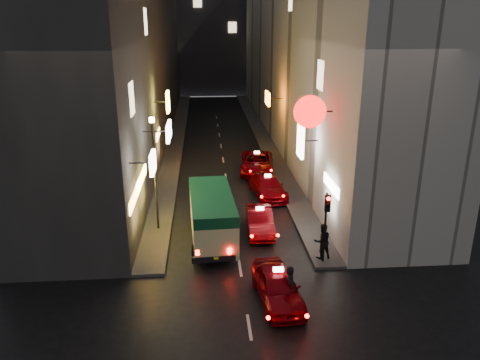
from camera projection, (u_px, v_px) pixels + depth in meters
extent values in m
cube|color=#393634|center=(131.00, 44.00, 42.60)|extent=(6.00, 52.00, 18.00)
cube|color=white|center=(153.00, 163.00, 21.45)|extent=(0.18, 1.45, 0.94)
cube|color=white|center=(169.00, 131.00, 26.46)|extent=(0.18, 2.24, 0.92)
cube|color=yellow|center=(168.00, 102.00, 32.54)|extent=(0.18, 1.30, 1.44)
cube|color=#FFB759|center=(134.00, 197.00, 22.63)|extent=(0.10, 3.47, 0.55)
cube|color=yellow|center=(141.00, 179.00, 25.21)|extent=(0.10, 3.93, 0.55)
cube|color=#FFB759|center=(158.00, 134.00, 34.87)|extent=(0.10, 2.67, 0.55)
cube|color=#FFE5B2|center=(132.00, 99.00, 22.58)|extent=(0.06, 1.30, 1.60)
cube|color=#FFE5B2|center=(145.00, 22.00, 28.98)|extent=(0.06, 1.30, 1.60)
cube|color=#B7B3A8|center=(304.00, 43.00, 43.79)|extent=(6.00, 52.00, 18.00)
cylinder|color=#F20A0A|center=(310.00, 112.00, 23.63)|extent=(1.65, 0.18, 1.65)
cube|color=white|center=(301.00, 141.00, 26.88)|extent=(0.18, 1.31, 1.90)
cube|color=orange|center=(268.00, 98.00, 38.04)|extent=(0.18, 1.89, 1.04)
cube|color=white|center=(331.00, 185.00, 24.20)|extent=(0.10, 2.83, 0.55)
cube|color=#FFE5B2|center=(320.00, 75.00, 25.92)|extent=(0.06, 1.30, 1.60)
cube|color=#333237|center=(211.00, 20.00, 72.70)|extent=(30.00, 10.00, 22.00)
cube|color=#474542|center=(176.00, 138.00, 45.79)|extent=(1.50, 52.00, 0.15)
cube|color=#474542|center=(263.00, 137.00, 46.42)|extent=(1.50, 52.00, 0.15)
cube|color=#DFDA8B|center=(212.00, 215.00, 24.32)|extent=(2.42, 6.11, 2.20)
cube|color=#0E4824|center=(212.00, 200.00, 24.05)|extent=(2.44, 6.13, 0.55)
cube|color=black|center=(212.00, 209.00, 24.53)|extent=(2.32, 3.71, 0.50)
cube|color=black|center=(214.00, 259.00, 21.85)|extent=(2.07, 0.29, 0.30)
cube|color=#FF0A05|center=(197.00, 252.00, 21.60)|extent=(0.18, 0.06, 0.28)
cube|color=#FF0A05|center=(230.00, 251.00, 21.71)|extent=(0.18, 0.06, 0.28)
cylinder|color=black|center=(195.00, 220.00, 26.42)|extent=(0.22, 0.76, 0.76)
cylinder|color=black|center=(232.00, 251.00, 22.94)|extent=(0.22, 0.76, 0.76)
imported|color=#7E020A|center=(278.00, 284.00, 19.28)|extent=(2.58, 5.27, 1.62)
cube|color=white|center=(278.00, 264.00, 18.98)|extent=(0.44, 0.22, 0.16)
sphere|color=#FF0A05|center=(268.00, 318.00, 17.04)|extent=(0.16, 0.16, 0.16)
sphere|color=#FF0A05|center=(307.00, 316.00, 17.14)|extent=(0.16, 0.16, 0.16)
imported|color=#7E020A|center=(260.00, 219.00, 25.66)|extent=(2.08, 4.79, 1.50)
cube|color=white|center=(260.00, 205.00, 25.38)|extent=(0.43, 0.19, 0.16)
sphere|color=#FF0A05|center=(252.00, 236.00, 23.57)|extent=(0.16, 0.16, 0.16)
sphere|color=#FF0A05|center=(278.00, 235.00, 23.67)|extent=(0.16, 0.16, 0.16)
imported|color=#7E020A|center=(268.00, 185.00, 30.91)|extent=(2.65, 5.08, 1.54)
cube|color=white|center=(268.00, 172.00, 30.63)|extent=(0.44, 0.24, 0.16)
sphere|color=#FF0A05|center=(262.00, 197.00, 28.78)|extent=(0.16, 0.16, 0.16)
sphere|color=#FF0A05|center=(283.00, 196.00, 28.88)|extent=(0.16, 0.16, 0.16)
imported|color=#7E020A|center=(257.00, 161.00, 35.75)|extent=(2.89, 5.63, 1.71)
cube|color=white|center=(257.00, 149.00, 35.44)|extent=(0.44, 0.23, 0.16)
sphere|color=#FF0A05|center=(250.00, 171.00, 33.38)|extent=(0.16, 0.16, 0.16)
sphere|color=#FF0A05|center=(271.00, 170.00, 33.49)|extent=(0.16, 0.16, 0.16)
imported|color=black|center=(290.00, 284.00, 18.84)|extent=(0.48, 0.71, 2.06)
imported|color=black|center=(322.00, 239.00, 22.43)|extent=(0.83, 0.61, 2.02)
cylinder|color=black|center=(325.00, 228.00, 21.87)|extent=(0.10, 0.10, 3.50)
cube|color=black|center=(328.00, 203.00, 21.27)|extent=(0.26, 0.18, 0.80)
sphere|color=#FF0A05|center=(329.00, 199.00, 21.08)|extent=(0.18, 0.18, 0.18)
sphere|color=black|center=(328.00, 204.00, 21.17)|extent=(0.17, 0.17, 0.17)
sphere|color=black|center=(328.00, 210.00, 21.26)|extent=(0.17, 0.17, 0.17)
cylinder|color=black|center=(155.00, 177.00, 25.00)|extent=(0.12, 0.12, 6.00)
cylinder|color=#FFE5BF|center=(152.00, 120.00, 23.99)|extent=(0.28, 0.28, 0.25)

